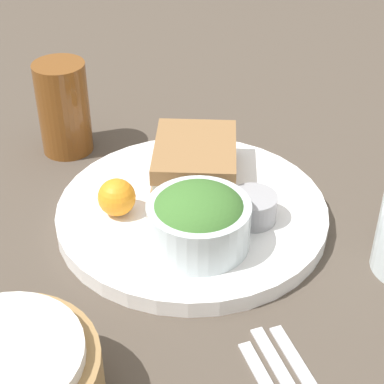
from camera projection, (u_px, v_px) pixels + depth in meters
The scene contains 8 objects.
ground_plane at pixel (192, 219), 0.75m from camera, with size 4.00×4.00×0.00m, color #4C4238.
plate at pixel (192, 213), 0.75m from camera, with size 0.31×0.31×0.02m, color white.
sandwich at pixel (195, 161), 0.78m from camera, with size 0.15×0.14×0.05m.
salad_bowl at pixel (199, 219), 0.67m from camera, with size 0.11×0.11×0.07m.
dressing_cup at pixel (253, 208), 0.71m from camera, with size 0.05×0.05×0.03m, color #99999E.
orange_wedge at pixel (117, 197), 0.72m from camera, with size 0.04×0.04×0.04m, color orange.
drink_glass at pixel (64, 108), 0.85m from camera, with size 0.07×0.07×0.13m, color brown.
bread_basket at pixel (7, 384), 0.52m from camera, with size 0.16×0.16×0.08m.
Camera 1 is at (-0.56, 0.21, 0.46)m, focal length 60.00 mm.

